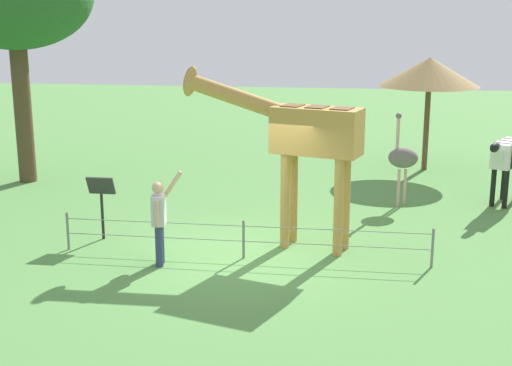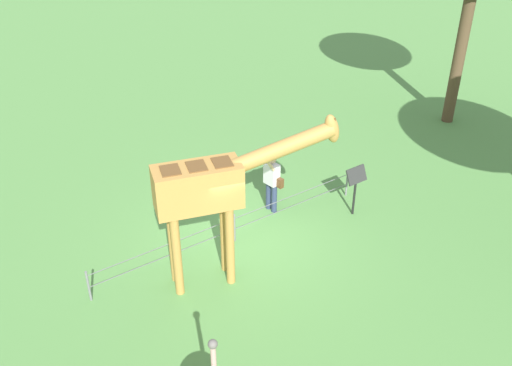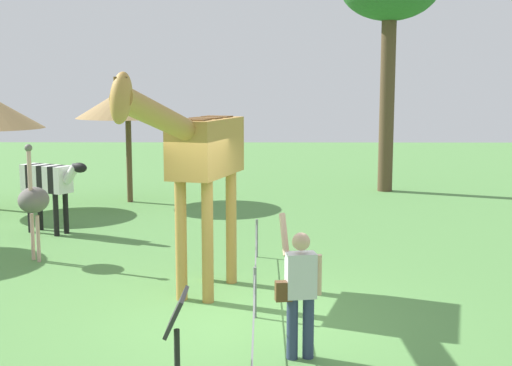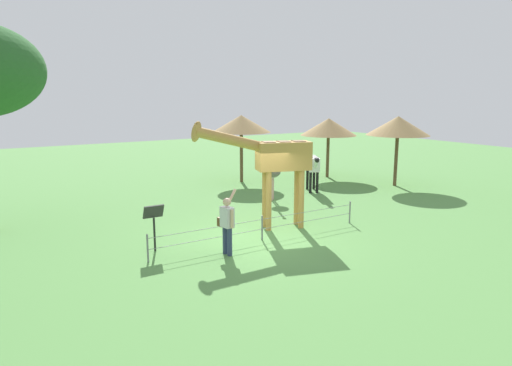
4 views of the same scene
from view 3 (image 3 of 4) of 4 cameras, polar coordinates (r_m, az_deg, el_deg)
ground_plane at (r=10.09m, az=-1.26°, el=-11.13°), size 60.00×60.00×0.00m
giraffe at (r=10.60m, az=-4.79°, el=2.26°), size 3.80×1.56×3.53m
visitor at (r=8.42m, az=3.66°, el=-8.65°), size 0.57×0.58×1.76m
zebra at (r=16.02m, az=-16.87°, el=0.06°), size 1.13×1.73×1.66m
ostrich at (r=13.56m, az=-18.04°, el=-1.37°), size 0.70×0.56×2.25m
shade_hut_near at (r=19.69m, az=-10.64°, el=6.59°), size 2.91×2.91×3.28m
info_sign at (r=6.94m, az=-6.63°, el=-12.03°), size 0.56×0.21×1.32m
wire_fence at (r=9.96m, az=-0.10°, el=-8.94°), size 7.05×0.05×0.75m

